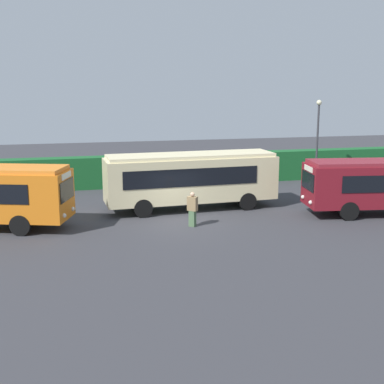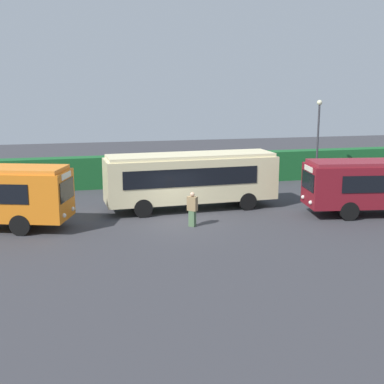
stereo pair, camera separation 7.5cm
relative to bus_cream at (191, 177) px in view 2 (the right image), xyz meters
name	(u,v)px [view 2 (the right image)]	position (x,y,z in m)	size (l,w,h in m)	color
ground_plane	(181,223)	(-1.22, -2.96, -1.83)	(78.74, 78.74, 0.00)	#38383D
bus_cream	(191,177)	(0.00, 0.00, 0.00)	(9.86, 2.92, 3.17)	beige
person_left	(26,192)	(-9.15, 2.15, -0.85)	(0.46, 0.47, 1.84)	olive
person_center	(192,209)	(-0.81, -3.62, -0.92)	(0.54, 0.53, 1.74)	#4C6B47
hedge_row	(149,170)	(-1.22, 7.45, -0.75)	(51.37, 1.21, 2.16)	#1A5B2A
lamppost	(318,133)	(10.16, 4.74, 1.85)	(0.36, 0.36, 5.94)	#38383D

